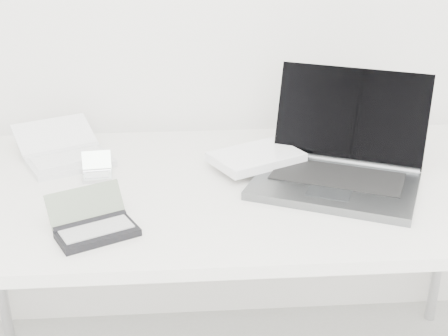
{
  "coord_description": "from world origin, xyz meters",
  "views": [
    {
      "loc": [
        -0.13,
        0.09,
        1.41
      ],
      "look_at": [
        -0.03,
        1.51,
        0.79
      ],
      "focal_mm": 50.0,
      "sensor_mm": 36.0,
      "label": 1
    }
  ],
  "objects": [
    {
      "name": "palmtop_charcoal",
      "position": [
        -0.33,
        1.31,
        0.75
      ],
      "size": [
        0.21,
        0.2,
        0.09
      ],
      "rotation": [
        0.0,
        0.0,
        0.46
      ],
      "color": "black",
      "rests_on": "desk"
    },
    {
      "name": "pda_silver",
      "position": [
        -0.36,
        1.61,
        0.74
      ],
      "size": [
        0.08,
        0.09,
        0.06
      ],
      "rotation": [
        0.0,
        0.0,
        0.1
      ],
      "color": "silver",
      "rests_on": "desk"
    },
    {
      "name": "laptop_large",
      "position": [
        0.23,
        1.56,
        0.77
      ],
      "size": [
        0.59,
        0.49,
        0.26
      ],
      "rotation": [
        0.0,
        0.0,
        -0.43
      ],
      "color": "#56595B",
      "rests_on": "desk"
    },
    {
      "name": "desk",
      "position": [
        0.0,
        1.55,
        0.68
      ],
      "size": [
        1.6,
        0.8,
        0.73
      ],
      "color": "white",
      "rests_on": "ground"
    },
    {
      "name": "netbook_open_white",
      "position": [
        -0.46,
        1.74,
        0.75
      ],
      "size": [
        0.32,
        0.34,
        0.08
      ],
      "rotation": [
        0.0,
        0.0,
        0.46
      ],
      "color": "silver",
      "rests_on": "desk"
    }
  ]
}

